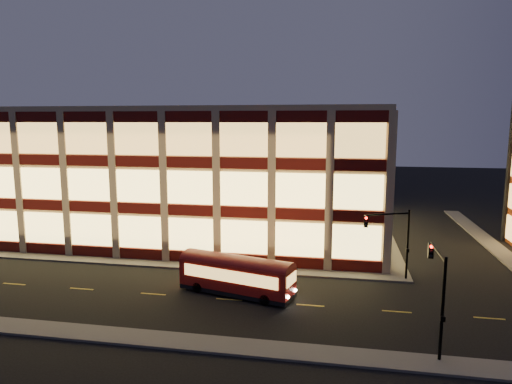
# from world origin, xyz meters

# --- Properties ---
(ground) EXTENTS (200.00, 200.00, 0.00)m
(ground) POSITION_xyz_m (0.00, 0.00, 0.00)
(ground) COLOR black
(ground) RESTS_ON ground
(sidewalk_office_south) EXTENTS (54.00, 2.00, 0.15)m
(sidewalk_office_south) POSITION_xyz_m (-3.00, 1.00, 0.07)
(sidewalk_office_south) COLOR #514F4C
(sidewalk_office_south) RESTS_ON ground
(sidewalk_office_east) EXTENTS (2.00, 30.00, 0.15)m
(sidewalk_office_east) POSITION_xyz_m (23.00, 17.00, 0.07)
(sidewalk_office_east) COLOR #514F4C
(sidewalk_office_east) RESTS_ON ground
(sidewalk_tower_west) EXTENTS (2.00, 30.00, 0.15)m
(sidewalk_tower_west) POSITION_xyz_m (34.00, 17.00, 0.07)
(sidewalk_tower_west) COLOR #514F4C
(sidewalk_tower_west) RESTS_ON ground
(sidewalk_near) EXTENTS (100.00, 2.00, 0.15)m
(sidewalk_near) POSITION_xyz_m (0.00, -13.00, 0.07)
(sidewalk_near) COLOR #514F4C
(sidewalk_near) RESTS_ON ground
(office_building) EXTENTS (50.45, 30.45, 14.50)m
(office_building) POSITION_xyz_m (-2.91, 16.91, 7.25)
(office_building) COLOR tan
(office_building) RESTS_ON ground
(traffic_signal_far) EXTENTS (3.79, 1.87, 6.00)m
(traffic_signal_far) POSITION_xyz_m (22.21, 0.24, 4.11)
(traffic_signal_far) COLOR black
(traffic_signal_far) RESTS_ON ground
(traffic_signal_near) EXTENTS (0.32, 4.45, 6.00)m
(traffic_signal_near) POSITION_xyz_m (23.50, -11.03, 4.13)
(traffic_signal_near) COLOR black
(traffic_signal_near) RESTS_ON ground
(trolley_bus) EXTENTS (9.21, 4.50, 3.03)m
(trolley_bus) POSITION_xyz_m (10.29, -4.82, 1.68)
(trolley_bus) COLOR maroon
(trolley_bus) RESTS_ON ground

